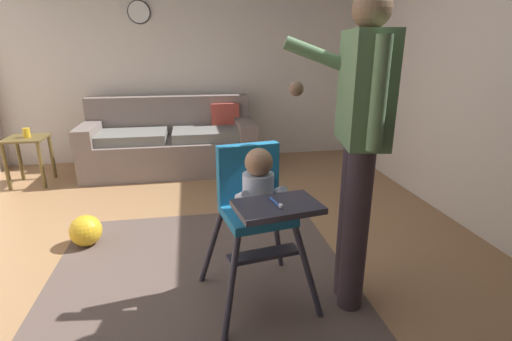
% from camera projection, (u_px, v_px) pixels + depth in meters
% --- Properties ---
extents(ground, '(6.11, 7.14, 0.10)m').
position_uv_depth(ground, '(193.00, 275.00, 2.60)').
color(ground, '#9E744C').
extents(wall_far, '(5.31, 0.06, 2.67)m').
position_uv_depth(wall_far, '(184.00, 55.00, 4.79)').
color(wall_far, silver).
rests_on(wall_far, ground).
extents(wall_right, '(0.06, 6.14, 2.67)m').
position_uv_depth(wall_right, '(494.00, 61.00, 2.82)').
color(wall_right, beige).
rests_on(wall_right, ground).
extents(area_rug, '(1.95, 2.23, 0.01)m').
position_uv_depth(area_rug, '(201.00, 290.00, 2.35)').
color(area_rug, brown).
rests_on(area_rug, ground).
extents(couch, '(1.98, 0.86, 0.86)m').
position_uv_depth(couch, '(171.00, 143.00, 4.58)').
color(couch, slate).
rests_on(couch, ground).
extents(high_chair, '(0.70, 0.80, 0.94)m').
position_uv_depth(high_chair, '(257.00, 198.00, 2.09)').
color(high_chair, '#302E3B').
rests_on(high_chair, ground).
extents(adult_standing, '(0.51, 0.56, 1.71)m').
position_uv_depth(adult_standing, '(359.00, 142.00, 1.98)').
color(adult_standing, '#372B33').
rests_on(adult_standing, ground).
extents(toy_ball, '(0.24, 0.24, 0.24)m').
position_uv_depth(toy_ball, '(86.00, 231.00, 2.86)').
color(toy_ball, gold).
rests_on(toy_ball, ground).
extents(side_table, '(0.40, 0.40, 0.52)m').
position_uv_depth(side_table, '(28.00, 150.00, 4.07)').
color(side_table, brown).
rests_on(side_table, ground).
extents(sippy_cup, '(0.07, 0.07, 0.10)m').
position_uv_depth(sippy_cup, '(27.00, 133.00, 4.02)').
color(sippy_cup, gold).
rests_on(sippy_cup, side_table).
extents(wall_clock, '(0.27, 0.04, 0.27)m').
position_uv_depth(wall_clock, '(139.00, 12.00, 4.51)').
color(wall_clock, white).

